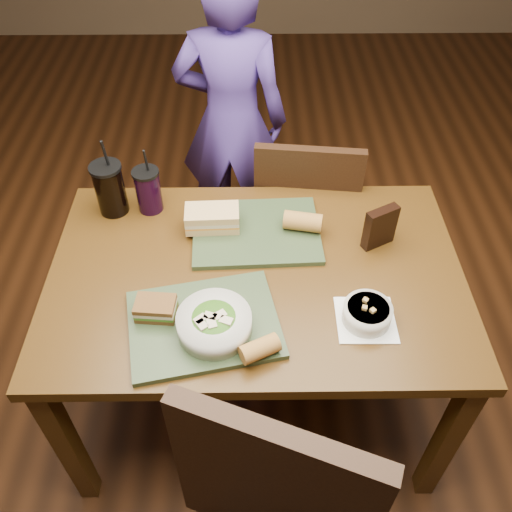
# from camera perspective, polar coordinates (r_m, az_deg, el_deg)

# --- Properties ---
(ground) EXTENTS (6.00, 6.00, 0.00)m
(ground) POSITION_cam_1_polar(r_m,az_deg,el_deg) (2.30, 0.00, -14.43)
(ground) COLOR #381C0B
(ground) RESTS_ON ground
(dining_table) EXTENTS (1.30, 0.85, 0.75)m
(dining_table) POSITION_cam_1_polar(r_m,az_deg,el_deg) (1.76, 0.00, -3.65)
(dining_table) COLOR #462B0E
(dining_table) RESTS_ON ground
(chair_far) EXTENTS (0.44, 0.44, 0.91)m
(chair_far) POSITION_cam_1_polar(r_m,az_deg,el_deg) (2.25, 4.85, 4.04)
(chair_far) COLOR black
(chair_far) RESTS_ON ground
(diner) EXTENTS (0.54, 0.39, 1.38)m
(diner) POSITION_cam_1_polar(r_m,az_deg,el_deg) (2.49, -2.58, 13.99)
(diner) COLOR #4A328A
(diner) RESTS_ON ground
(tray_near) EXTENTS (0.48, 0.40, 0.02)m
(tray_near) POSITION_cam_1_polar(r_m,az_deg,el_deg) (1.56, -5.50, -7.15)
(tray_near) COLOR #2E3E23
(tray_near) RESTS_ON dining_table
(tray_far) EXTENTS (0.43, 0.34, 0.02)m
(tray_far) POSITION_cam_1_polar(r_m,az_deg,el_deg) (1.81, 0.02, 2.57)
(tray_far) COLOR #2E3E23
(tray_far) RESTS_ON dining_table
(salad_bowl) EXTENTS (0.21, 0.21, 0.07)m
(salad_bowl) POSITION_cam_1_polar(r_m,az_deg,el_deg) (1.51, -4.42, -6.99)
(salad_bowl) COLOR silver
(salad_bowl) RESTS_ON tray_near
(soup_bowl) EXTENTS (0.17, 0.17, 0.07)m
(soup_bowl) POSITION_cam_1_polar(r_m,az_deg,el_deg) (1.58, 11.62, -5.94)
(soup_bowl) COLOR white
(soup_bowl) RESTS_ON dining_table
(sandwich_near) EXTENTS (0.12, 0.09, 0.05)m
(sandwich_near) POSITION_cam_1_polar(r_m,az_deg,el_deg) (1.57, -10.51, -5.44)
(sandwich_near) COLOR #593819
(sandwich_near) RESTS_ON tray_near
(sandwich_far) EXTENTS (0.18, 0.10, 0.07)m
(sandwich_far) POSITION_cam_1_polar(r_m,az_deg,el_deg) (1.80, -4.63, 3.99)
(sandwich_far) COLOR tan
(sandwich_far) RESTS_ON tray_far
(baguette_near) EXTENTS (0.12, 0.09, 0.05)m
(baguette_near) POSITION_cam_1_polar(r_m,az_deg,el_deg) (1.46, 0.40, -9.73)
(baguette_near) COLOR #AD7533
(baguette_near) RESTS_ON tray_near
(baguette_far) EXTENTS (0.14, 0.09, 0.06)m
(baguette_far) POSITION_cam_1_polar(r_m,az_deg,el_deg) (1.80, 4.94, 3.64)
(baguette_far) COLOR #AD7533
(baguette_far) RESTS_ON tray_far
(cup_cola) EXTENTS (0.11, 0.11, 0.29)m
(cup_cola) POSITION_cam_1_polar(r_m,az_deg,el_deg) (1.91, -15.12, 6.88)
(cup_cola) COLOR black
(cup_cola) RESTS_ON dining_table
(cup_berry) EXTENTS (0.09, 0.09, 0.25)m
(cup_berry) POSITION_cam_1_polar(r_m,az_deg,el_deg) (1.90, -11.28, 6.83)
(cup_berry) COLOR black
(cup_berry) RESTS_ON dining_table
(chip_bag) EXTENTS (0.11, 0.08, 0.14)m
(chip_bag) POSITION_cam_1_polar(r_m,az_deg,el_deg) (1.78, 12.93, 2.98)
(chip_bag) COLOR black
(chip_bag) RESTS_ON dining_table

